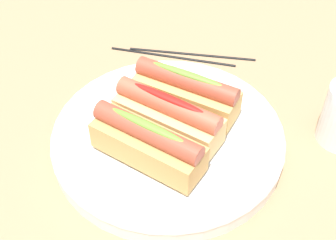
{
  "coord_description": "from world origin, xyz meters",
  "views": [
    {
      "loc": [
        -0.05,
        0.45,
        0.49
      ],
      "look_at": [
        0.01,
        0.01,
        0.05
      ],
      "focal_mm": 49.83,
      "sensor_mm": 36.0,
      "label": 1
    }
  ],
  "objects_px": {
    "chopstick_near": "(172,56)",
    "chopstick_far": "(190,53)",
    "hotdog_back": "(168,116)",
    "hotdog_side": "(148,143)",
    "hotdog_front": "(186,92)",
    "serving_bowl": "(168,137)"
  },
  "relations": [
    {
      "from": "hotdog_back",
      "to": "hotdog_side",
      "type": "xyz_separation_m",
      "value": [
        0.02,
        0.05,
        0.0
      ]
    },
    {
      "from": "serving_bowl",
      "to": "chopstick_near",
      "type": "distance_m",
      "value": 0.21
    },
    {
      "from": "hotdog_back",
      "to": "chopstick_near",
      "type": "distance_m",
      "value": 0.21
    },
    {
      "from": "chopstick_near",
      "to": "chopstick_far",
      "type": "distance_m",
      "value": 0.03
    },
    {
      "from": "serving_bowl",
      "to": "hotdog_side",
      "type": "height_order",
      "value": "hotdog_side"
    },
    {
      "from": "serving_bowl",
      "to": "chopstick_far",
      "type": "xyz_separation_m",
      "value": [
        -0.01,
        -0.22,
        -0.01
      ]
    },
    {
      "from": "hotdog_front",
      "to": "chopstick_far",
      "type": "height_order",
      "value": "hotdog_front"
    },
    {
      "from": "hotdog_front",
      "to": "chopstick_near",
      "type": "xyz_separation_m",
      "value": [
        0.04,
        -0.15,
        -0.05
      ]
    },
    {
      "from": "hotdog_back",
      "to": "chopstick_near",
      "type": "height_order",
      "value": "hotdog_back"
    },
    {
      "from": "serving_bowl",
      "to": "hotdog_side",
      "type": "bearing_deg",
      "value": 69.99
    },
    {
      "from": "hotdog_front",
      "to": "hotdog_side",
      "type": "bearing_deg",
      "value": 69.99
    },
    {
      "from": "hotdog_front",
      "to": "chopstick_far",
      "type": "relative_size",
      "value": 0.72
    },
    {
      "from": "hotdog_back",
      "to": "chopstick_near",
      "type": "bearing_deg",
      "value": -84.4
    },
    {
      "from": "chopstick_near",
      "to": "serving_bowl",
      "type": "bearing_deg",
      "value": 101.3
    },
    {
      "from": "hotdog_back",
      "to": "serving_bowl",
      "type": "bearing_deg",
      "value": 104.04
    },
    {
      "from": "hotdog_back",
      "to": "hotdog_side",
      "type": "bearing_deg",
      "value": 69.99
    },
    {
      "from": "hotdog_front",
      "to": "hotdog_back",
      "type": "distance_m",
      "value": 0.06
    },
    {
      "from": "hotdog_back",
      "to": "chopstick_far",
      "type": "xyz_separation_m",
      "value": [
        -0.01,
        -0.22,
        -0.05
      ]
    },
    {
      "from": "hotdog_front",
      "to": "chopstick_near",
      "type": "distance_m",
      "value": 0.17
    },
    {
      "from": "chopstick_near",
      "to": "chopstick_far",
      "type": "xyz_separation_m",
      "value": [
        -0.03,
        -0.01,
        0.0
      ]
    },
    {
      "from": "hotdog_front",
      "to": "chopstick_near",
      "type": "relative_size",
      "value": 0.72
    },
    {
      "from": "hotdog_back",
      "to": "hotdog_side",
      "type": "height_order",
      "value": "same"
    }
  ]
}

